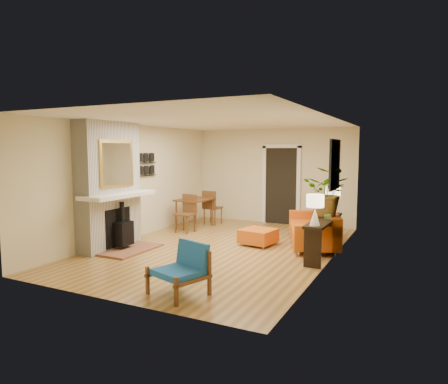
% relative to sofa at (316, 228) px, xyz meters
% --- Properties ---
extents(room_shell, '(6.50, 6.50, 6.50)m').
position_rel_sofa_xyz_m(room_shell, '(-1.12, 1.47, 0.88)').
color(room_shell, '#B38745').
rests_on(room_shell, ground).
extents(fireplace, '(1.09, 1.68, 2.60)m').
position_rel_sofa_xyz_m(fireplace, '(-3.73, -2.16, 0.88)').
color(fireplace, white).
rests_on(fireplace, ground).
extents(sofa, '(1.55, 2.26, 0.82)m').
position_rel_sofa_xyz_m(sofa, '(0.00, 0.00, 0.00)').
color(sofa, silver).
rests_on(sofa, ground).
extents(ottoman, '(0.76, 0.76, 0.34)m').
position_rel_sofa_xyz_m(ottoman, '(-1.11, -0.54, -0.16)').
color(ottoman, silver).
rests_on(ottoman, ground).
extents(blue_chair, '(0.86, 0.85, 0.72)m').
position_rel_sofa_xyz_m(blue_chair, '(-0.99, -3.72, 0.03)').
color(blue_chair, brown).
rests_on(blue_chair, ground).
extents(dining_table, '(0.79, 1.74, 0.93)m').
position_rel_sofa_xyz_m(dining_table, '(-3.24, 0.51, 0.25)').
color(dining_table, brown).
rests_on(dining_table, ground).
extents(console_table, '(0.34, 1.85, 0.72)m').
position_rel_sofa_xyz_m(console_table, '(0.34, -0.85, 0.22)').
color(console_table, black).
rests_on(console_table, ground).
extents(lamp_near, '(0.30, 0.30, 0.54)m').
position_rel_sofa_xyz_m(lamp_near, '(0.34, -1.60, 0.70)').
color(lamp_near, white).
rests_on(lamp_near, console_table).
extents(lamp_far, '(0.30, 0.30, 0.54)m').
position_rel_sofa_xyz_m(lamp_far, '(0.34, -0.10, 0.70)').
color(lamp_far, white).
rests_on(lamp_far, console_table).
extents(houseplant, '(0.97, 0.88, 0.97)m').
position_rel_sofa_xyz_m(houseplant, '(0.33, -0.57, 0.85)').
color(houseplant, '#1E5919').
rests_on(houseplant, console_table).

